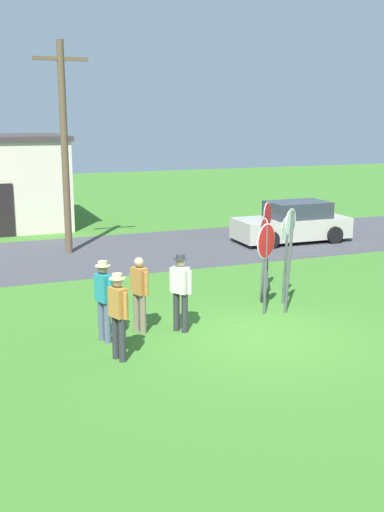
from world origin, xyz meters
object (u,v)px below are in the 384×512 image
at_px(stop_sign_center_cluster, 266,252).
at_px(person_near_signs, 180,288).
at_px(stop_sign_nearest, 267,235).
at_px(person_in_dark_shirt, 118,312).
at_px(person_holding_notes, 139,291).
at_px(parked_car_on_street, 293,223).
at_px(stop_sign_low_front, 286,246).
at_px(person_with_sunhat, 104,296).
at_px(stop_sign_tallest, 264,246).
at_px(utility_pole, 64,145).
at_px(stop_sign_rear_right, 290,244).

height_order(stop_sign_center_cluster, person_near_signs, stop_sign_center_cluster).
relative_size(stop_sign_nearest, person_in_dark_shirt, 1.44).
distance_m(person_holding_notes, person_in_dark_shirt, 1.59).
bearing_deg(parked_car_on_street, stop_sign_nearest, -125.59).
bearing_deg(parked_car_on_street, stop_sign_low_front, -121.76).
bearing_deg(person_near_signs, person_with_sunhat, -179.89).
bearing_deg(stop_sign_tallest, parked_car_on_street, 54.34).
bearing_deg(stop_sign_tallest, stop_sign_center_cluster, -115.34).
bearing_deg(stop_sign_low_front, person_in_dark_shirt, -156.63).
distance_m(person_with_sunhat, person_in_dark_shirt, 1.09).
distance_m(parked_car_on_street, person_near_signs, 10.80).
bearing_deg(utility_pole, stop_sign_low_front, -63.06).
distance_m(parked_car_on_street, stop_sign_rear_right, 8.91).
bearing_deg(stop_sign_rear_right, person_near_signs, -174.67).
xyz_separation_m(parked_car_on_street, person_with_sunhat, (-9.11, -7.85, 0.30)).
bearing_deg(stop_sign_rear_right, stop_sign_nearest, 83.37).
relative_size(parked_car_on_street, stop_sign_low_front, 1.93).
xyz_separation_m(person_holding_notes, person_in_dark_shirt, (-0.82, -1.36, 0.03)).
relative_size(stop_sign_rear_right, stop_sign_nearest, 1.02).
bearing_deg(parked_car_on_street, stop_sign_rear_right, -121.07).
bearing_deg(stop_sign_nearest, stop_sign_center_cluster, -118.99).
distance_m(person_holding_notes, person_near_signs, 0.89).
xyz_separation_m(stop_sign_low_front, person_with_sunhat, (-4.88, -1.01, -0.50)).
height_order(parked_car_on_street, stop_sign_tallest, stop_sign_tallest).
bearing_deg(stop_sign_rear_right, stop_sign_tallest, 96.47).
xyz_separation_m(utility_pole, person_with_sunhat, (-0.86, -8.91, -2.72)).
xyz_separation_m(utility_pole, stop_sign_rear_right, (3.69, -8.64, -2.01)).
height_order(stop_sign_rear_right, stop_sign_nearest, stop_sign_rear_right).
bearing_deg(stop_sign_nearest, stop_sign_tallest, -126.79).
relative_size(utility_pole, person_holding_notes, 4.18).
distance_m(person_with_sunhat, person_near_signs, 1.70).
xyz_separation_m(stop_sign_tallest, person_near_signs, (-2.72, -1.31, -0.47)).
height_order(stop_sign_nearest, stop_sign_low_front, stop_sign_nearest).
xyz_separation_m(utility_pole, stop_sign_nearest, (3.86, -7.21, -2.05)).
bearing_deg(stop_sign_low_front, stop_sign_nearest, 103.31).
bearing_deg(stop_sign_nearest, person_near_signs, -150.60).
bearing_deg(stop_sign_tallest, stop_sign_low_front, -34.85).
relative_size(utility_pole, stop_sign_center_cluster, 3.20).
distance_m(parked_car_on_street, stop_sign_tallest, 8.08).
bearing_deg(stop_sign_center_cluster, person_with_sunhat, -174.27).
distance_m(stop_sign_center_cluster, person_in_dark_shirt, 4.27).
bearing_deg(person_near_signs, utility_pole, 95.42).
height_order(utility_pole, stop_sign_rear_right, utility_pole).
height_order(person_with_sunhat, person_holding_notes, person_with_sunhat).
bearing_deg(stop_sign_tallest, stop_sign_nearest, 53.21).
bearing_deg(parked_car_on_street, person_holding_notes, -137.47).
height_order(stop_sign_nearest, person_near_signs, stop_sign_nearest).
height_order(person_holding_notes, person_in_dark_shirt, person_in_dark_shirt).
bearing_deg(person_in_dark_shirt, stop_sign_center_cluster, 20.61).
xyz_separation_m(stop_sign_nearest, person_holding_notes, (-3.86, -1.43, -0.70)).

